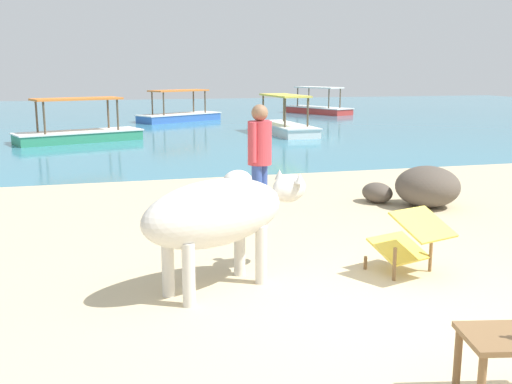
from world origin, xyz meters
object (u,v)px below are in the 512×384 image
at_px(deck_chair_far, 410,238).
at_px(boat_red, 318,108).
at_px(boat_white, 284,125).
at_px(boat_blue, 179,115).
at_px(boat_green, 79,132).
at_px(cow, 220,213).
at_px(person_standing, 260,155).

bearing_deg(deck_chair_far, boat_red, -36.11).
bearing_deg(deck_chair_far, boat_white, -29.99).
distance_m(boat_white, boat_blue, 6.46).
xyz_separation_m(deck_chair_far, boat_green, (-3.49, 13.19, -0.13)).
height_order(cow, boat_green, boat_green).
height_order(deck_chair_far, person_standing, person_standing).
bearing_deg(boat_green, person_standing, 83.77).
relative_size(boat_white, boat_green, 0.97).
distance_m(deck_chair_far, boat_blue, 19.69).
relative_size(deck_chair_far, boat_green, 0.23).
distance_m(person_standing, boat_blue, 17.36).
bearing_deg(boat_white, boat_blue, -158.09).
bearing_deg(boat_green, cow, 77.18).
xyz_separation_m(deck_chair_far, boat_white, (3.10, 13.80, -0.13)).
bearing_deg(cow, boat_white, 42.84).
bearing_deg(boat_red, person_standing, -46.79).
distance_m(deck_chair_far, boat_red, 23.64).
bearing_deg(boat_blue, person_standing, -124.50).
xyz_separation_m(person_standing, boat_blue, (1.33, 17.29, -0.70)).
bearing_deg(boat_green, boat_white, 165.71).
height_order(boat_green, boat_red, same).
xyz_separation_m(deck_chair_far, person_standing, (-0.93, 2.39, 0.56)).
xyz_separation_m(boat_white, boat_red, (4.51, 8.58, 0.00)).
bearing_deg(person_standing, boat_green, -36.67).
bearing_deg(deck_chair_far, person_standing, 3.83).
bearing_deg(boat_white, cow, -22.92).
height_order(boat_white, boat_blue, same).
distance_m(deck_chair_far, boat_green, 13.65).
height_order(cow, boat_white, boat_white).
height_order(deck_chair_far, boat_white, boat_white).
distance_m(cow, boat_red, 24.22).
relative_size(person_standing, boat_white, 0.44).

